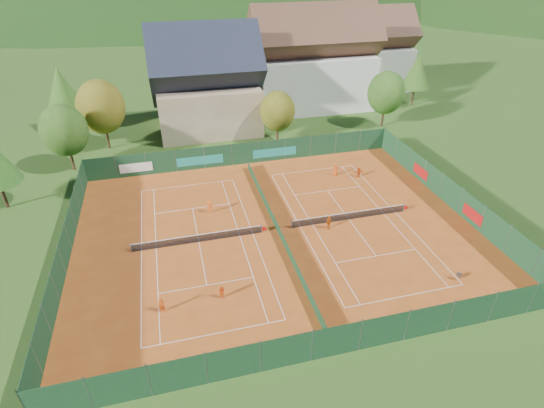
{
  "coord_description": "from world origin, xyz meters",
  "views": [
    {
      "loc": [
        -9.44,
        -34.38,
        25.23
      ],
      "look_at": [
        0.0,
        2.0,
        2.0
      ],
      "focal_mm": 28.0,
      "sensor_mm": 36.0,
      "label": 1
    }
  ],
  "objects_px": {
    "chalet": "(206,87)",
    "player_left_near": "(161,305)",
    "ball_hopper": "(459,275)",
    "player_right_near": "(329,222)",
    "hotel_block_b": "(367,54)",
    "player_left_mid": "(222,293)",
    "player_right_far_b": "(359,172)",
    "hotel_block_a": "(312,64)",
    "player_left_far": "(210,207)",
    "player_right_far_a": "(335,170)"
  },
  "relations": [
    {
      "from": "player_left_far",
      "to": "player_right_far_a",
      "type": "height_order",
      "value": "player_right_far_a"
    },
    {
      "from": "player_left_near",
      "to": "player_right_near",
      "type": "relative_size",
      "value": 0.98
    },
    {
      "from": "chalet",
      "to": "player_right_far_a",
      "type": "relative_size",
      "value": 10.62
    },
    {
      "from": "hotel_block_b",
      "to": "player_right_near",
      "type": "height_order",
      "value": "hotel_block_b"
    },
    {
      "from": "hotel_block_a",
      "to": "hotel_block_b",
      "type": "height_order",
      "value": "hotel_block_a"
    },
    {
      "from": "hotel_block_b",
      "to": "player_right_far_b",
      "type": "bearing_deg",
      "value": -115.71
    },
    {
      "from": "ball_hopper",
      "to": "hotel_block_b",
      "type": "bearing_deg",
      "value": 73.29
    },
    {
      "from": "hotel_block_a",
      "to": "player_left_near",
      "type": "distance_m",
      "value": 53.01
    },
    {
      "from": "chalet",
      "to": "hotel_block_b",
      "type": "height_order",
      "value": "chalet"
    },
    {
      "from": "player_right_far_a",
      "to": "player_left_far",
      "type": "bearing_deg",
      "value": 9.14
    },
    {
      "from": "player_left_mid",
      "to": "player_right_far_a",
      "type": "bearing_deg",
      "value": 75.15
    },
    {
      "from": "player_right_near",
      "to": "player_left_far",
      "type": "bearing_deg",
      "value": 125.02
    },
    {
      "from": "hotel_block_a",
      "to": "player_left_far",
      "type": "xyz_separation_m",
      "value": [
        -22.18,
        -30.9,
        -6.63
      ]
    },
    {
      "from": "player_left_mid",
      "to": "player_right_near",
      "type": "bearing_deg",
      "value": 59.62
    },
    {
      "from": "ball_hopper",
      "to": "player_left_mid",
      "type": "bearing_deg",
      "value": 171.85
    },
    {
      "from": "chalet",
      "to": "hotel_block_a",
      "type": "xyz_separation_m",
      "value": [
        19.0,
        6.0,
        0.76
      ]
    },
    {
      "from": "player_left_mid",
      "to": "player_right_far_b",
      "type": "height_order",
      "value": "player_left_mid"
    },
    {
      "from": "chalet",
      "to": "player_left_far",
      "type": "height_order",
      "value": "chalet"
    },
    {
      "from": "player_left_near",
      "to": "player_right_near",
      "type": "xyz_separation_m",
      "value": [
        17.06,
        7.61,
        0.02
      ]
    },
    {
      "from": "ball_hopper",
      "to": "player_left_near",
      "type": "bearing_deg",
      "value": 174.08
    },
    {
      "from": "player_right_far_a",
      "to": "player_left_mid",
      "type": "bearing_deg",
      "value": 39.57
    },
    {
      "from": "hotel_block_b",
      "to": "player_left_near",
      "type": "bearing_deg",
      "value": -128.46
    },
    {
      "from": "player_left_mid",
      "to": "player_right_far_b",
      "type": "xyz_separation_m",
      "value": [
        19.98,
        17.08,
        -0.03
      ]
    },
    {
      "from": "hotel_block_b",
      "to": "player_right_far_a",
      "type": "relative_size",
      "value": 11.33
    },
    {
      "from": "player_right_far_a",
      "to": "chalet",
      "type": "bearing_deg",
      "value": -63.45
    },
    {
      "from": "player_left_far",
      "to": "hotel_block_b",
      "type": "bearing_deg",
      "value": -134.51
    },
    {
      "from": "ball_hopper",
      "to": "player_right_far_b",
      "type": "bearing_deg",
      "value": 91.12
    },
    {
      "from": "player_right_near",
      "to": "player_right_far_b",
      "type": "xyz_separation_m",
      "value": [
        7.78,
        9.77,
        -0.14
      ]
    },
    {
      "from": "player_left_near",
      "to": "player_right_far_b",
      "type": "height_order",
      "value": "player_left_near"
    },
    {
      "from": "chalet",
      "to": "player_left_near",
      "type": "relative_size",
      "value": 10.59
    },
    {
      "from": "ball_hopper",
      "to": "player_right_near",
      "type": "bearing_deg",
      "value": 128.63
    },
    {
      "from": "hotel_block_a",
      "to": "player_right_near",
      "type": "bearing_deg",
      "value": -106.2
    },
    {
      "from": "player_right_far_a",
      "to": "player_right_far_b",
      "type": "distance_m",
      "value": 2.92
    },
    {
      "from": "player_right_near",
      "to": "player_right_far_a",
      "type": "distance_m",
      "value": 11.99
    },
    {
      "from": "ball_hopper",
      "to": "player_right_far_b",
      "type": "relative_size",
      "value": 0.62
    },
    {
      "from": "hotel_block_a",
      "to": "player_left_near",
      "type": "xyz_separation_m",
      "value": [
        -27.81,
        -44.64,
        -6.62
      ]
    },
    {
      "from": "player_left_far",
      "to": "player_right_far_b",
      "type": "bearing_deg",
      "value": -170.83
    },
    {
      "from": "player_left_near",
      "to": "ball_hopper",
      "type": "bearing_deg",
      "value": -19.37
    },
    {
      "from": "player_left_far",
      "to": "player_left_mid",
      "type": "bearing_deg",
      "value": 85.12
    },
    {
      "from": "player_left_mid",
      "to": "player_left_far",
      "type": "relative_size",
      "value": 0.89
    },
    {
      "from": "player_left_mid",
      "to": "player_right_far_a",
      "type": "relative_size",
      "value": 0.88
    },
    {
      "from": "player_left_mid",
      "to": "hotel_block_b",
      "type": "bearing_deg",
      "value": 83.46
    },
    {
      "from": "ball_hopper",
      "to": "player_left_near",
      "type": "xyz_separation_m",
      "value": [
        -25.23,
        2.62,
        0.21
      ]
    },
    {
      "from": "player_right_far_a",
      "to": "player_right_far_b",
      "type": "xyz_separation_m",
      "value": [
        2.71,
        -1.1,
        -0.12
      ]
    },
    {
      "from": "player_left_far",
      "to": "player_right_far_a",
      "type": "relative_size",
      "value": 0.98
    },
    {
      "from": "chalet",
      "to": "player_left_near",
      "type": "bearing_deg",
      "value": -102.85
    },
    {
      "from": "player_right_far_b",
      "to": "hotel_block_b",
      "type": "bearing_deg",
      "value": -112.49
    },
    {
      "from": "player_left_far",
      "to": "player_right_near",
      "type": "relative_size",
      "value": 0.96
    },
    {
      "from": "hotel_block_b",
      "to": "player_left_near",
      "type": "distance_m",
      "value": 67.48
    },
    {
      "from": "player_right_far_b",
      "to": "chalet",
      "type": "bearing_deg",
      "value": -49.77
    }
  ]
}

